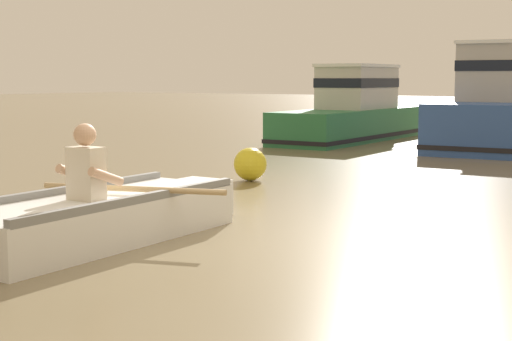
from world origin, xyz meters
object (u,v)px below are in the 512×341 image
object	(u,v)px
moored_boat_blue	(498,109)
moored_boat_green	(352,112)
rowboat_with_person	(103,216)
mooring_buoy	(250,164)

from	to	relation	value
moored_boat_blue	moored_boat_green	bearing A→B (deg)	176.97
rowboat_with_person	moored_boat_blue	size ratio (longest dim) A/B	0.72
moored_boat_green	moored_boat_blue	distance (m)	3.86
mooring_buoy	rowboat_with_person	bearing A→B (deg)	-74.23
rowboat_with_person	mooring_buoy	size ratio (longest dim) A/B	7.03
moored_boat_blue	mooring_buoy	bearing A→B (deg)	-101.66
moored_boat_green	mooring_buoy	distance (m)	8.36
rowboat_with_person	moored_boat_green	xyz separation A→B (m)	(-3.51, 12.58, 0.48)
mooring_buoy	moored_boat_blue	bearing A→B (deg)	78.34
moored_boat_blue	mooring_buoy	size ratio (longest dim) A/B	9.82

